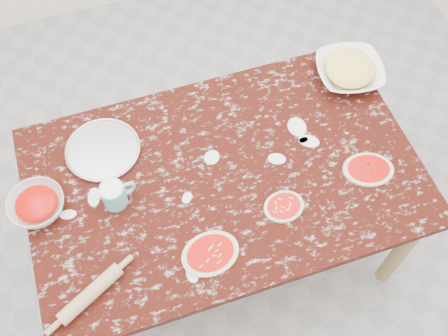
% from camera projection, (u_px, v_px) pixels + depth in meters
% --- Properties ---
extents(ground, '(4.00, 4.00, 0.00)m').
position_uv_depth(ground, '(224.00, 245.00, 2.80)').
color(ground, gray).
extents(worktable, '(1.60, 1.00, 0.75)m').
position_uv_depth(worktable, '(224.00, 184.00, 2.23)').
color(worktable, black).
rests_on(worktable, ground).
extents(pizza_tray, '(0.41, 0.41, 0.01)m').
position_uv_depth(pizza_tray, '(103.00, 150.00, 2.21)').
color(pizza_tray, '#B2B2B7').
rests_on(pizza_tray, worktable).
extents(sauce_bowl, '(0.28, 0.28, 0.07)m').
position_uv_depth(sauce_bowl, '(37.00, 205.00, 2.04)').
color(sauce_bowl, white).
rests_on(sauce_bowl, worktable).
extents(cheese_bowl, '(0.35, 0.35, 0.07)m').
position_uv_depth(cheese_bowl, '(349.00, 72.00, 2.39)').
color(cheese_bowl, white).
rests_on(cheese_bowl, worktable).
extents(flour_mug, '(0.14, 0.09, 0.11)m').
position_uv_depth(flour_mug, '(115.00, 194.00, 2.04)').
color(flour_mug, '#5ACCD5').
rests_on(flour_mug, worktable).
extents(pizza_left, '(0.24, 0.20, 0.02)m').
position_uv_depth(pizza_left, '(210.00, 254.00, 1.97)').
color(pizza_left, beige).
rests_on(pizza_left, worktable).
extents(pizza_mid, '(0.17, 0.15, 0.02)m').
position_uv_depth(pizza_mid, '(284.00, 207.00, 2.07)').
color(pizza_mid, beige).
rests_on(pizza_mid, worktable).
extents(pizza_right, '(0.24, 0.21, 0.02)m').
position_uv_depth(pizza_right, '(368.00, 169.00, 2.16)').
color(pizza_right, beige).
rests_on(pizza_right, worktable).
extents(rolling_pin, '(0.26, 0.17, 0.05)m').
position_uv_depth(rolling_pin, '(91.00, 294.00, 1.87)').
color(rolling_pin, tan).
rests_on(rolling_pin, worktable).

